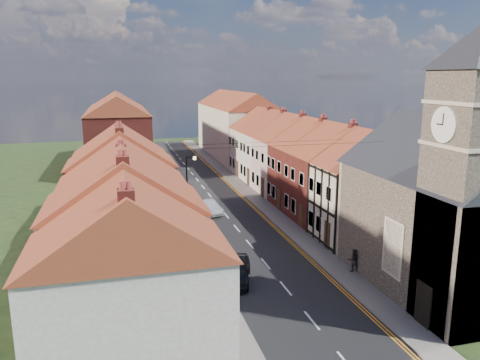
# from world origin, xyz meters

# --- Properties ---
(ground) EXTENTS (160.00, 160.00, 0.00)m
(ground) POSITION_xyz_m (0.00, 0.00, 0.00)
(ground) COLOR #303F1B
(ground) RESTS_ON ground
(road) EXTENTS (7.00, 90.00, 0.02)m
(road) POSITION_xyz_m (0.00, 30.00, 0.01)
(road) COLOR black
(road) RESTS_ON ground
(pavement_left) EXTENTS (1.80, 90.00, 0.12)m
(pavement_left) POSITION_xyz_m (-4.40, 30.00, 0.06)
(pavement_left) COLOR gray
(pavement_left) RESTS_ON ground
(pavement_right) EXTENTS (1.80, 90.00, 0.12)m
(pavement_right) POSITION_xyz_m (4.40, 30.00, 0.06)
(pavement_right) COLOR gray
(pavement_right) RESTS_ON ground
(church) EXTENTS (11.25, 14.25, 15.20)m
(church) POSITION_xyz_m (9.36, 3.32, 5.88)
(church) COLOR #342B24
(church) RESTS_ON ground
(cottage_r_tudor) EXTENTS (8.30, 5.20, 9.00)m
(cottage_r_tudor) POSITION_xyz_m (9.27, 12.70, 4.47)
(cottage_r_tudor) COLOR beige
(cottage_r_tudor) RESTS_ON ground
(cottage_r_white_near) EXTENTS (8.30, 6.00, 9.00)m
(cottage_r_white_near) POSITION_xyz_m (9.30, 18.10, 4.47)
(cottage_r_white_near) COLOR maroon
(cottage_r_white_near) RESTS_ON ground
(cottage_r_cream_mid) EXTENTS (8.30, 5.20, 9.00)m
(cottage_r_cream_mid) POSITION_xyz_m (9.30, 23.50, 4.48)
(cottage_r_cream_mid) COLOR maroon
(cottage_r_cream_mid) RESTS_ON ground
(cottage_r_pink) EXTENTS (8.30, 6.00, 9.00)m
(cottage_r_pink) POSITION_xyz_m (9.30, 28.90, 4.47)
(cottage_r_pink) COLOR tan
(cottage_r_pink) RESTS_ON ground
(cottage_r_white_far) EXTENTS (8.30, 5.20, 9.00)m
(cottage_r_white_far) POSITION_xyz_m (9.30, 34.30, 4.48)
(cottage_r_white_far) COLOR silver
(cottage_r_white_far) RESTS_ON ground
(cottage_r_cream_far) EXTENTS (8.30, 6.00, 9.00)m
(cottage_r_cream_far) POSITION_xyz_m (9.30, 39.70, 4.47)
(cottage_r_cream_far) COLOR beige
(cottage_r_cream_far) RESTS_ON ground
(cottage_l_brick_near) EXTENTS (8.30, 5.70, 8.80)m
(cottage_l_brick_near) POSITION_xyz_m (-9.30, -0.25, 4.37)
(cottage_l_brick_near) COLOR silver
(cottage_l_brick_near) RESTS_ON ground
(cottage_l_cream) EXTENTS (8.30, 6.30, 9.10)m
(cottage_l_cream) POSITION_xyz_m (-9.30, 5.55, 4.52)
(cottage_l_cream) COLOR tan
(cottage_l_cream) RESTS_ON ground
(cottage_l_white) EXTENTS (8.30, 6.90, 8.80)m
(cottage_l_white) POSITION_xyz_m (-9.30, 11.95, 4.37)
(cottage_l_white) COLOR silver
(cottage_l_white) RESTS_ON ground
(cottage_l_brick_mid) EXTENTS (8.30, 5.70, 9.10)m
(cottage_l_brick_mid) POSITION_xyz_m (-9.30, 18.05, 4.53)
(cottage_l_brick_mid) COLOR maroon
(cottage_l_brick_mid) RESTS_ON ground
(cottage_l_pink) EXTENTS (8.30, 6.30, 8.80)m
(cottage_l_pink) POSITION_xyz_m (-9.30, 23.85, 4.37)
(cottage_l_pink) COLOR tan
(cottage_l_pink) RESTS_ON ground
(block_right_far) EXTENTS (8.30, 24.20, 10.50)m
(block_right_far) POSITION_xyz_m (9.30, 55.00, 5.29)
(block_right_far) COLOR beige
(block_right_far) RESTS_ON ground
(block_left_far) EXTENTS (8.30, 24.20, 10.50)m
(block_left_far) POSITION_xyz_m (-9.30, 50.00, 5.29)
(block_left_far) COLOR maroon
(block_left_far) RESTS_ON ground
(lamppost) EXTENTS (0.88, 0.15, 6.00)m
(lamppost) POSITION_xyz_m (-3.81, 20.00, 3.54)
(lamppost) COLOR black
(lamppost) RESTS_ON pavement_left
(car_near) EXTENTS (3.00, 4.71, 1.49)m
(car_near) POSITION_xyz_m (-2.68, 7.83, 0.75)
(car_near) COLOR black
(car_near) RESTS_ON ground
(car_mid) EXTENTS (2.46, 4.24, 1.32)m
(car_mid) POSITION_xyz_m (-1.55, 23.09, 0.66)
(car_mid) COLOR gray
(car_mid) RESTS_ON ground
(car_far) EXTENTS (2.32, 4.34, 1.20)m
(car_far) POSITION_xyz_m (-2.83, 42.40, 0.60)
(car_far) COLOR navy
(car_far) RESTS_ON ground
(car_distant) EXTENTS (3.16, 4.82, 1.23)m
(car_distant) POSITION_xyz_m (-3.20, 50.00, 0.62)
(car_distant) COLOR silver
(car_distant) RESTS_ON ground
(pedestrian_left) EXTENTS (0.78, 0.59, 1.94)m
(pedestrian_left) POSITION_xyz_m (-4.01, 5.98, 1.09)
(pedestrian_left) COLOR black
(pedestrian_left) RESTS_ON pavement_left
(pedestrian_right) EXTENTS (0.88, 0.75, 1.55)m
(pedestrian_right) POSITION_xyz_m (5.10, 7.06, 0.90)
(pedestrian_right) COLOR #2B2422
(pedestrian_right) RESTS_ON pavement_right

